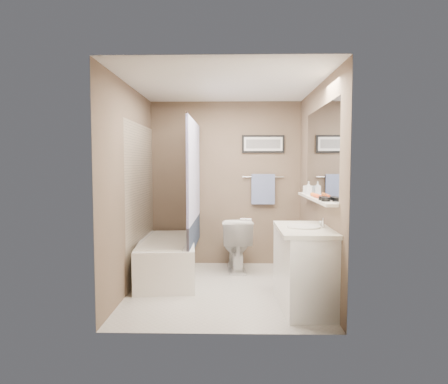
{
  "coord_description": "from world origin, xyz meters",
  "views": [
    {
      "loc": [
        0.11,
        -4.65,
        1.49
      ],
      "look_at": [
        0.0,
        0.15,
        1.15
      ],
      "focal_mm": 32.0,
      "sensor_mm": 36.0,
      "label": 1
    }
  ],
  "objects_px": {
    "candle_bowl_near": "(326,199)",
    "candle_bowl_far": "(323,198)",
    "glass_jar": "(306,190)",
    "soap_bottle": "(309,188)",
    "bathtub": "(167,259)",
    "vanity": "(305,270)",
    "hair_brush_back": "(315,195)",
    "hair_brush_front": "(317,196)",
    "toilet": "(236,244)"
  },
  "relations": [
    {
      "from": "hair_brush_front",
      "to": "glass_jar",
      "type": "bearing_deg",
      "value": 90.0
    },
    {
      "from": "bathtub",
      "to": "candle_bowl_far",
      "type": "distance_m",
      "value": 2.23
    },
    {
      "from": "toilet",
      "to": "hair_brush_front",
      "type": "relative_size",
      "value": 3.37
    },
    {
      "from": "vanity",
      "to": "glass_jar",
      "type": "distance_m",
      "value": 1.27
    },
    {
      "from": "toilet",
      "to": "vanity",
      "type": "height_order",
      "value": "vanity"
    },
    {
      "from": "vanity",
      "to": "bathtub",
      "type": "bearing_deg",
      "value": 142.86
    },
    {
      "from": "candle_bowl_near",
      "to": "bathtub",
      "type": "bearing_deg",
      "value": 147.78
    },
    {
      "from": "vanity",
      "to": "toilet",
      "type": "bearing_deg",
      "value": 111.52
    },
    {
      "from": "bathtub",
      "to": "hair_brush_back",
      "type": "xyz_separation_m",
      "value": [
        1.79,
        -0.58,
        0.89
      ]
    },
    {
      "from": "hair_brush_back",
      "to": "toilet",
      "type": "bearing_deg",
      "value": 131.47
    },
    {
      "from": "candle_bowl_far",
      "to": "glass_jar",
      "type": "height_order",
      "value": "glass_jar"
    },
    {
      "from": "toilet",
      "to": "candle_bowl_far",
      "type": "bearing_deg",
      "value": 117.49
    },
    {
      "from": "hair_brush_front",
      "to": "hair_brush_back",
      "type": "bearing_deg",
      "value": 90.0
    },
    {
      "from": "candle_bowl_near",
      "to": "candle_bowl_far",
      "type": "distance_m",
      "value": 0.12
    },
    {
      "from": "candle_bowl_near",
      "to": "candle_bowl_far",
      "type": "bearing_deg",
      "value": 90.0
    },
    {
      "from": "bathtub",
      "to": "soap_bottle",
      "type": "xyz_separation_m",
      "value": [
        1.79,
        -0.21,
        0.95
      ]
    },
    {
      "from": "hair_brush_front",
      "to": "soap_bottle",
      "type": "relative_size",
      "value": 1.37
    },
    {
      "from": "hair_brush_back",
      "to": "soap_bottle",
      "type": "distance_m",
      "value": 0.37
    },
    {
      "from": "toilet",
      "to": "hair_brush_front",
      "type": "xyz_separation_m",
      "value": [
        0.88,
        -1.16,
        0.77
      ]
    },
    {
      "from": "candle_bowl_near",
      "to": "hair_brush_front",
      "type": "bearing_deg",
      "value": 90.0
    },
    {
      "from": "hair_brush_back",
      "to": "vanity",
      "type": "bearing_deg",
      "value": -111.21
    },
    {
      "from": "bathtub",
      "to": "candle_bowl_far",
      "type": "height_order",
      "value": "candle_bowl_far"
    },
    {
      "from": "vanity",
      "to": "hair_brush_back",
      "type": "height_order",
      "value": "hair_brush_back"
    },
    {
      "from": "candle_bowl_far",
      "to": "soap_bottle",
      "type": "height_order",
      "value": "soap_bottle"
    },
    {
      "from": "bathtub",
      "to": "candle_bowl_far",
      "type": "bearing_deg",
      "value": -35.58
    },
    {
      "from": "hair_brush_back",
      "to": "bathtub",
      "type": "bearing_deg",
      "value": 162.12
    },
    {
      "from": "vanity",
      "to": "hair_brush_back",
      "type": "bearing_deg",
      "value": 65.0
    },
    {
      "from": "hair_brush_front",
      "to": "candle_bowl_far",
      "type": "bearing_deg",
      "value": -90.0
    },
    {
      "from": "hair_brush_front",
      "to": "soap_bottle",
      "type": "distance_m",
      "value": 0.52
    },
    {
      "from": "bathtub",
      "to": "toilet",
      "type": "bearing_deg",
      "value": 18.78
    },
    {
      "from": "candle_bowl_near",
      "to": "glass_jar",
      "type": "xyz_separation_m",
      "value": [
        0.0,
        1.07,
        0.03
      ]
    },
    {
      "from": "bathtub",
      "to": "glass_jar",
      "type": "relative_size",
      "value": 15.0
    },
    {
      "from": "toilet",
      "to": "candle_bowl_far",
      "type": "relative_size",
      "value": 8.24
    },
    {
      "from": "candle_bowl_near",
      "to": "glass_jar",
      "type": "height_order",
      "value": "glass_jar"
    },
    {
      "from": "toilet",
      "to": "candle_bowl_near",
      "type": "relative_size",
      "value": 8.24
    },
    {
      "from": "bathtub",
      "to": "candle_bowl_near",
      "type": "bearing_deg",
      "value": -38.54
    },
    {
      "from": "candle_bowl_near",
      "to": "soap_bottle",
      "type": "relative_size",
      "value": 0.56
    },
    {
      "from": "hair_brush_front",
      "to": "glass_jar",
      "type": "distance_m",
      "value": 0.68
    },
    {
      "from": "hair_brush_front",
      "to": "bathtub",
      "type": "bearing_deg",
      "value": 157.67
    },
    {
      "from": "toilet",
      "to": "hair_brush_back",
      "type": "xyz_separation_m",
      "value": [
        0.88,
        -1.0,
        0.77
      ]
    },
    {
      "from": "bathtub",
      "to": "vanity",
      "type": "height_order",
      "value": "vanity"
    },
    {
      "from": "candle_bowl_near",
      "to": "glass_jar",
      "type": "distance_m",
      "value": 1.07
    },
    {
      "from": "candle_bowl_far",
      "to": "soap_bottle",
      "type": "distance_m",
      "value": 0.79
    },
    {
      "from": "vanity",
      "to": "hair_brush_back",
      "type": "relative_size",
      "value": 4.09
    },
    {
      "from": "hair_brush_back",
      "to": "soap_bottle",
      "type": "bearing_deg",
      "value": 90.0
    },
    {
      "from": "candle_bowl_far",
      "to": "candle_bowl_near",
      "type": "bearing_deg",
      "value": -90.0
    },
    {
      "from": "toilet",
      "to": "glass_jar",
      "type": "relative_size",
      "value": 7.41
    },
    {
      "from": "candle_bowl_near",
      "to": "hair_brush_back",
      "type": "distance_m",
      "value": 0.55
    },
    {
      "from": "vanity",
      "to": "candle_bowl_far",
      "type": "bearing_deg",
      "value": 12.16
    },
    {
      "from": "candle_bowl_near",
      "to": "candle_bowl_far",
      "type": "xyz_separation_m",
      "value": [
        0.0,
        0.12,
        0.0
      ]
    }
  ]
}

